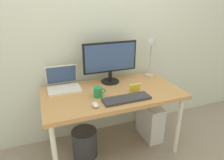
{
  "coord_description": "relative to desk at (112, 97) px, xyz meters",
  "views": [
    {
      "loc": [
        -0.64,
        -1.68,
        1.55
      ],
      "look_at": [
        0.0,
        0.0,
        0.82
      ],
      "focal_mm": 32.06,
      "sensor_mm": 36.0,
      "label": 1
    }
  ],
  "objects": [
    {
      "name": "ground_plane",
      "position": [
        0.0,
        0.0,
        -0.64
      ],
      "size": [
        6.0,
        6.0,
        0.0
      ],
      "primitive_type": "plane",
      "color": "gray"
    },
    {
      "name": "back_wall",
      "position": [
        0.0,
        0.42,
        0.66
      ],
      "size": [
        4.4,
        0.04,
        2.6
      ],
      "primitive_type": "cube",
      "color": "silver",
      "rests_on": "ground_plane"
    },
    {
      "name": "desk",
      "position": [
        0.0,
        0.0,
        0.0
      ],
      "size": [
        1.36,
        0.72,
        0.7
      ],
      "color": "#B7844C",
      "rests_on": "ground_plane"
    },
    {
      "name": "monitor",
      "position": [
        0.07,
        0.23,
        0.32
      ],
      "size": [
        0.59,
        0.2,
        0.44
      ],
      "color": "black",
      "rests_on": "desk"
    },
    {
      "name": "laptop",
      "position": [
        -0.44,
        0.25,
        0.12
      ],
      "size": [
        0.32,
        0.27,
        0.23
      ],
      "color": "silver",
      "rests_on": "desk"
    },
    {
      "name": "desk_lamp",
      "position": [
        0.58,
        0.23,
        0.42
      ],
      "size": [
        0.11,
        0.16,
        0.49
      ],
      "color": "#B2B2B7",
      "rests_on": "desk"
    },
    {
      "name": "keyboard",
      "position": [
        0.06,
        -0.22,
        0.07
      ],
      "size": [
        0.44,
        0.14,
        0.02
      ],
      "primitive_type": "cube",
      "color": "#333338",
      "rests_on": "desk"
    },
    {
      "name": "mouse",
      "position": [
        -0.24,
        -0.24,
        0.08
      ],
      "size": [
        0.06,
        0.09,
        0.03
      ],
      "primitive_type": "ellipsoid",
      "color": "silver",
      "rests_on": "desk"
    },
    {
      "name": "coffee_mug",
      "position": [
        -0.16,
        -0.07,
        0.11
      ],
      "size": [
        0.12,
        0.08,
        0.1
      ],
      "color": "#268C4C",
      "rests_on": "desk"
    },
    {
      "name": "photo_frame",
      "position": [
        0.19,
        -0.11,
        0.11
      ],
      "size": [
        0.11,
        0.02,
        0.09
      ],
      "primitive_type": "cube",
      "rotation": [
        0.08,
        0.0,
        0.0
      ],
      "color": "yellow",
      "rests_on": "desk"
    },
    {
      "name": "computer_tower",
      "position": [
        0.5,
        0.05,
        -0.43
      ],
      "size": [
        0.18,
        0.36,
        0.42
      ],
      "primitive_type": "cube",
      "color": "silver",
      "rests_on": "ground_plane"
    },
    {
      "name": "wastebasket",
      "position": [
        -0.3,
        0.01,
        -0.49
      ],
      "size": [
        0.26,
        0.26,
        0.3
      ],
      "primitive_type": "cylinder",
      "color": "#333338",
      "rests_on": "ground_plane"
    }
  ]
}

